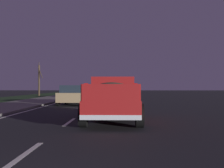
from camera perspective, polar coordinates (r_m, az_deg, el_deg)
name	(u,v)px	position (r m, az deg, el deg)	size (l,w,h in m)	color
ground	(100,100)	(29.24, -2.54, -3.36)	(144.00, 144.00, 0.00)	black
sidewalk_shoulder	(47,99)	(30.16, -13.43, -3.14)	(108.00, 4.00, 0.12)	slate
grass_verge	(2,100)	(31.81, -22.18, -3.09)	(108.00, 6.00, 0.01)	#1E3819
lane_markings	(79,99)	(31.16, -7.02, -3.17)	(108.00, 3.54, 0.01)	silver
pickup_truck	(113,98)	(11.49, 0.12, -2.86)	(5.42, 2.28, 1.87)	maroon
sedan_tan	(73,95)	(21.73, -8.15, -2.27)	(4.42, 2.05, 1.54)	#9E845B
sedan_red	(88,92)	(33.22, -5.05, -1.66)	(4.41, 2.04, 1.54)	maroon
sedan_green	(118,91)	(38.32, 1.32, -1.51)	(4.44, 2.08, 1.54)	#14592D
bare_tree_far	(39,80)	(43.59, -15.05, 0.90)	(0.98, 0.87, 5.22)	#423323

